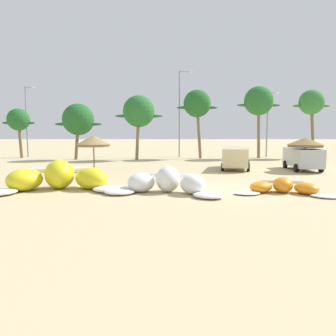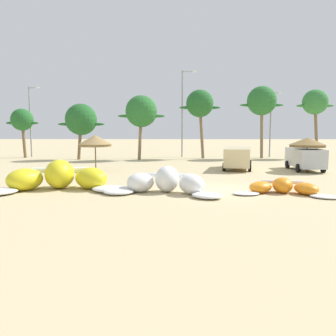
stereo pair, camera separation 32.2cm
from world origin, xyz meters
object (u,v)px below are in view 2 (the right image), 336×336
object	(u,v)px
kite_left	(166,183)
palm_leftmost	(22,120)
parked_van	(304,157)
lamppost_east_center	(271,121)
palm_right_of_gap	(315,103)
beach_umbrella_middle	(307,142)
palm_center_right	(262,101)
palm_left_of_gap	(141,112)
parked_car_second	(238,157)
lamppost_west_center	(183,110)
lamppost_west	(31,118)
beach_umbrella_near_van	(95,141)
palm_left	(81,120)
kite_left_of_center	(283,188)
palm_center_left	(200,104)
kite_far_left	(59,178)

from	to	relation	value
kite_left	palm_leftmost	bearing A→B (deg)	127.34
parked_van	lamppost_east_center	size ratio (longest dim) A/B	0.62
parked_van	palm_right_of_gap	xyz separation A→B (m)	(6.26, 13.78, 5.66)
beach_umbrella_middle	palm_center_right	world-z (taller)	palm_center_right
palm_left_of_gap	palm_right_of_gap	bearing A→B (deg)	8.68
parked_car_second	lamppost_west_center	size ratio (longest dim) A/B	0.51
palm_left_of_gap	lamppost_west	distance (m)	15.35
beach_umbrella_near_van	beach_umbrella_middle	bearing A→B (deg)	-2.24
parked_van	lamppost_east_center	bearing A→B (deg)	84.78
palm_leftmost	palm_left	distance (m)	8.46
kite_left_of_center	lamppost_west	size ratio (longest dim) A/B	0.59
kite_left_of_center	palm_leftmost	distance (m)	34.89
parked_car_second	lamppost_east_center	world-z (taller)	lamppost_east_center
parked_car_second	palm_leftmost	world-z (taller)	palm_leftmost
palm_center_left	parked_car_second	bearing A→B (deg)	-78.33
kite_left	lamppost_west	distance (m)	31.93
palm_center_right	palm_left_of_gap	bearing A→B (deg)	-169.63
palm_left_of_gap	palm_right_of_gap	distance (m)	21.33
beach_umbrella_middle	parked_car_second	distance (m)	5.69
kite_left_of_center	parked_car_second	xyz separation A→B (m)	(-0.22, 11.77, 0.78)
kite_left	beach_umbrella_near_van	bearing A→B (deg)	120.42
palm_left	beach_umbrella_middle	bearing A→B (deg)	-28.60
parked_van	palm_left_of_gap	xyz separation A→B (m)	(-14.80, 10.56, 4.44)
palm_left_of_gap	lamppost_west_center	bearing A→B (deg)	42.62
kite_left_of_center	palm_center_right	distance (m)	25.56
beach_umbrella_near_van	parked_car_second	world-z (taller)	beach_umbrella_near_van
palm_left_of_gap	kite_left	bearing A→B (deg)	-81.02
palm_left_of_gap	palm_center_right	world-z (taller)	palm_center_right
palm_center_right	palm_right_of_gap	size ratio (longest dim) A/B	1.04
palm_left_of_gap	beach_umbrella_middle	bearing A→B (deg)	-38.56
beach_umbrella_middle	palm_center_left	world-z (taller)	palm_center_left
beach_umbrella_middle	palm_left_of_gap	xyz separation A→B (m)	(-14.59, 11.63, 3.14)
palm_left	palm_center_right	size ratio (longest dim) A/B	0.74
kite_far_left	palm_center_left	size ratio (longest dim) A/B	1.01
kite_far_left	kite_left	xyz separation A→B (m)	(6.06, -0.96, -0.09)
kite_far_left	beach_umbrella_middle	world-z (taller)	beach_umbrella_middle
kite_far_left	palm_leftmost	size ratio (longest dim) A/B	1.37
beach_umbrella_near_van	lamppost_east_center	size ratio (longest dim) A/B	0.36
kite_left_of_center	palm_left	world-z (taller)	palm_left
parked_car_second	palm_center_left	xyz separation A→B (m)	(-2.48, 12.02, 5.45)
kite_left	lamppost_east_center	size ratio (longest dim) A/B	0.77
beach_umbrella_middle	palm_left	xyz separation A→B (m)	(-21.62, 11.79, 2.23)
beach_umbrella_middle	lamppost_west_center	world-z (taller)	lamppost_west_center
palm_left	lamppost_east_center	world-z (taller)	lamppost_east_center
parked_car_second	palm_left_of_gap	distance (m)	14.26
kite_left	beach_umbrella_middle	xyz separation A→B (m)	(11.19, 9.89, 1.84)
palm_left_of_gap	palm_left	bearing A→B (deg)	178.73
kite_far_left	kite_left_of_center	bearing A→B (deg)	-4.77
kite_left	lamppost_west_center	world-z (taller)	lamppost_west_center
palm_left	parked_van	bearing A→B (deg)	-26.16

